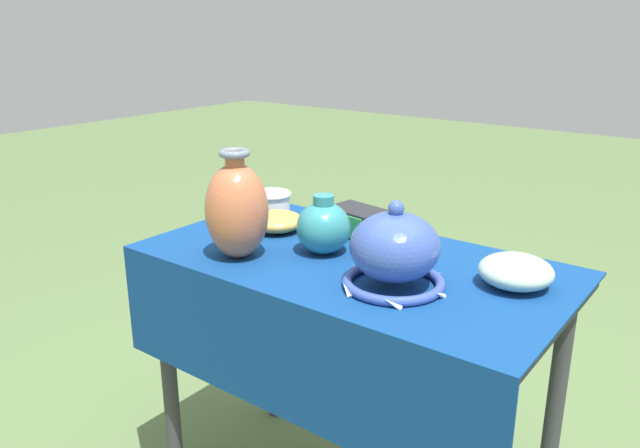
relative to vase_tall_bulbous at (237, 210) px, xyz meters
name	(u,v)px	position (x,y,z in m)	size (l,w,h in m)	color
display_table	(347,299)	(0.23, 0.14, -0.23)	(1.06, 0.57, 0.77)	#38383D
vase_tall_bulbous	(237,210)	(0.00, 0.00, 0.00)	(0.16, 0.16, 0.27)	#BC6642
vase_dome_bell	(394,252)	(0.40, 0.07, -0.04)	(0.24, 0.23, 0.20)	#3851A8
mosaic_tile_box	(356,221)	(0.13, 0.33, -0.09)	(0.16, 0.13, 0.07)	#232328
jar_round_teal	(323,227)	(0.15, 0.15, -0.05)	(0.14, 0.14, 0.15)	teal
bowl_shallow_celadon	(516,271)	(0.62, 0.24, -0.09)	(0.16, 0.16, 0.07)	#A8CCB7
bowl_shallow_ochre	(276,221)	(-0.06, 0.21, -0.10)	(0.15, 0.15, 0.06)	gold
cup_wide_ivory	(272,201)	(-0.19, 0.35, -0.09)	(0.12, 0.12, 0.06)	white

